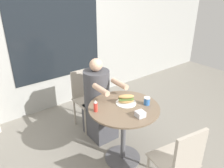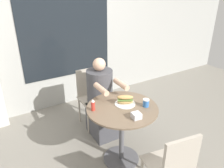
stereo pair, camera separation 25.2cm
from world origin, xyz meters
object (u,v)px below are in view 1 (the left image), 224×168
at_px(sandwich_on_plate, 126,100).
at_px(drink_cup, 147,101).
at_px(diner_chair, 85,93).
at_px(empty_chair_across, 181,160).
at_px(cafe_table, 124,121).
at_px(seated_diner, 99,104).
at_px(condiment_bottle, 96,106).

relative_size(sandwich_on_plate, drink_cup, 2.61).
height_order(diner_chair, empty_chair_across, same).
xyz_separation_m(empty_chair_across, sandwich_on_plate, (0.02, 0.81, 0.27)).
height_order(cafe_table, sandwich_on_plate, sandwich_on_plate).
height_order(diner_chair, drink_cup, diner_chair).
height_order(diner_chair, seated_diner, seated_diner).
height_order(seated_diner, sandwich_on_plate, seated_diner).
distance_m(cafe_table, sandwich_on_plate, 0.25).
relative_size(seated_diner, drink_cup, 12.57).
height_order(cafe_table, seated_diner, seated_diner).
height_order(diner_chair, sandwich_on_plate, diner_chair).
relative_size(drink_cup, condiment_bottle, 0.67).
bearing_deg(condiment_bottle, sandwich_on_plate, -10.64).
relative_size(empty_chair_across, drink_cup, 9.56).
bearing_deg(seated_diner, cafe_table, 86.24).
xyz_separation_m(cafe_table, diner_chair, (0.06, 0.94, -0.03)).
relative_size(cafe_table, seated_diner, 0.71).
relative_size(sandwich_on_plate, condiment_bottle, 1.74).
bearing_deg(drink_cup, condiment_bottle, 156.55).
distance_m(seated_diner, drink_cup, 0.80).
bearing_deg(condiment_bottle, cafe_table, -20.19).
bearing_deg(condiment_bottle, diner_chair, 66.25).
bearing_deg(drink_cup, cafe_table, 152.54).
height_order(sandwich_on_plate, condiment_bottle, condiment_bottle).
xyz_separation_m(sandwich_on_plate, condiment_bottle, (-0.37, 0.07, 0.02)).
bearing_deg(sandwich_on_plate, diner_chair, 90.64).
distance_m(empty_chair_across, sandwich_on_plate, 0.85).
bearing_deg(sandwich_on_plate, seated_diner, 91.38).
distance_m(seated_diner, sandwich_on_plate, 0.63).
xyz_separation_m(diner_chair, seated_diner, (-0.00, -0.35, -0.03)).
distance_m(sandwich_on_plate, drink_cup, 0.24).
height_order(seated_diner, drink_cup, seated_diner).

